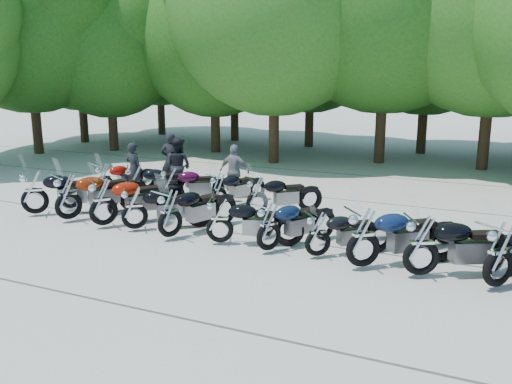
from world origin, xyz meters
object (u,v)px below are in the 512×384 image
at_px(motorcycle_2, 103,200).
at_px(rider_2, 234,171).
at_px(motorcycle_4, 170,212).
at_px(motorcycle_7, 318,233).
at_px(motorcycle_6, 269,225).
at_px(motorcycle_8, 364,236).
at_px(motorcycle_3, 134,207).
at_px(rider_3, 171,160).
at_px(motorcycle_13, 136,181).
at_px(motorcycle_12, 104,178).
at_px(motorcycle_14, 171,184).
at_px(motorcycle_10, 500,253).
at_px(rider_0, 134,168).
at_px(motorcycle_0, 34,191).
at_px(motorcycle_9, 422,244).
at_px(motorcycle_5, 220,219).
at_px(motorcycle_1, 68,195).
at_px(motorcycle_16, 257,194).
at_px(motorcycle_15, 219,190).
at_px(rider_1, 178,166).

distance_m(motorcycle_2, rider_2, 4.58).
distance_m(motorcycle_4, motorcycle_7, 3.59).
height_order(motorcycle_4, motorcycle_6, motorcycle_4).
bearing_deg(motorcycle_8, motorcycle_3, 47.30).
bearing_deg(motorcycle_6, rider_3, -11.12).
height_order(motorcycle_3, motorcycle_13, motorcycle_3).
height_order(motorcycle_3, motorcycle_12, motorcycle_3).
bearing_deg(motorcycle_13, motorcycle_14, -115.62).
distance_m(motorcycle_10, rider_0, 11.36).
distance_m(motorcycle_2, motorcycle_8, 6.68).
height_order(motorcycle_0, rider_3, rider_3).
distance_m(motorcycle_4, motorcycle_9, 5.74).
bearing_deg(motorcycle_3, motorcycle_14, -24.47).
distance_m(motorcycle_3, motorcycle_12, 4.16).
height_order(motorcycle_8, motorcycle_13, motorcycle_8).
bearing_deg(motorcycle_5, rider_2, 0.60).
bearing_deg(motorcycle_7, motorcycle_6, 54.02).
relative_size(motorcycle_1, rider_2, 1.53).
distance_m(motorcycle_10, rider_3, 11.30).
relative_size(motorcycle_3, rider_3, 1.21).
relative_size(motorcycle_0, motorcycle_14, 1.15).
bearing_deg(motorcycle_6, rider_0, -0.13).
distance_m(motorcycle_3, motorcycle_10, 8.27).
bearing_deg(motorcycle_3, motorcycle_16, -79.79).
height_order(motorcycle_6, motorcycle_13, motorcycle_6).
bearing_deg(motorcycle_15, motorcycle_4, 115.15).
distance_m(motorcycle_6, rider_2, 5.27).
relative_size(motorcycle_9, rider_1, 1.37).
bearing_deg(motorcycle_1, motorcycle_13, -70.79).
distance_m(motorcycle_3, rider_0, 4.20).
xyz_separation_m(motorcycle_12, rider_2, (3.81, 1.53, 0.25)).
bearing_deg(rider_2, rider_3, -12.43).
distance_m(motorcycle_2, motorcycle_10, 9.17).
bearing_deg(motorcycle_13, motorcycle_12, 45.65).
relative_size(motorcycle_0, motorcycle_9, 1.01).
bearing_deg(motorcycle_3, motorcycle_6, -130.58).
relative_size(motorcycle_9, motorcycle_10, 0.98).
distance_m(motorcycle_12, rider_2, 4.12).
distance_m(motorcycle_0, motorcycle_6, 7.00).
xyz_separation_m(motorcycle_5, rider_0, (-4.93, 3.43, 0.22)).
height_order(motorcycle_3, motorcycle_10, motorcycle_10).
height_order(motorcycle_4, motorcycle_13, motorcycle_4).
relative_size(motorcycle_4, motorcycle_6, 1.06).
xyz_separation_m(motorcycle_16, rider_0, (-4.70, 0.83, 0.22)).
bearing_deg(motorcycle_9, motorcycle_13, 44.02).
bearing_deg(rider_1, motorcycle_1, 84.77).
bearing_deg(motorcycle_13, motorcycle_4, -168.91).
xyz_separation_m(motorcycle_8, rider_1, (-6.98, 4.22, 0.19)).
height_order(motorcycle_14, motorcycle_15, motorcycle_14).
distance_m(motorcycle_6, motorcycle_8, 2.13).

